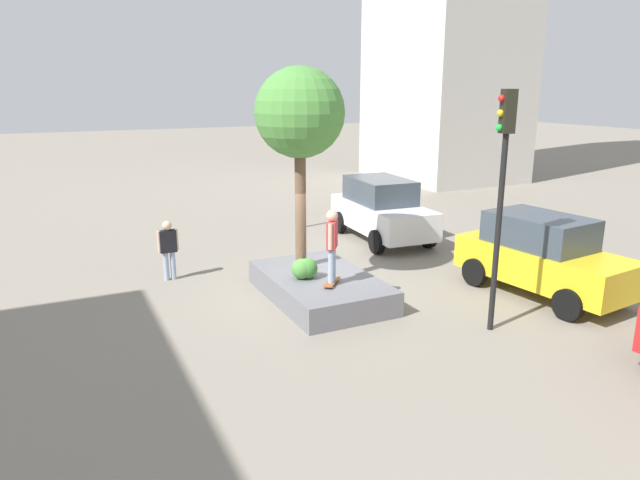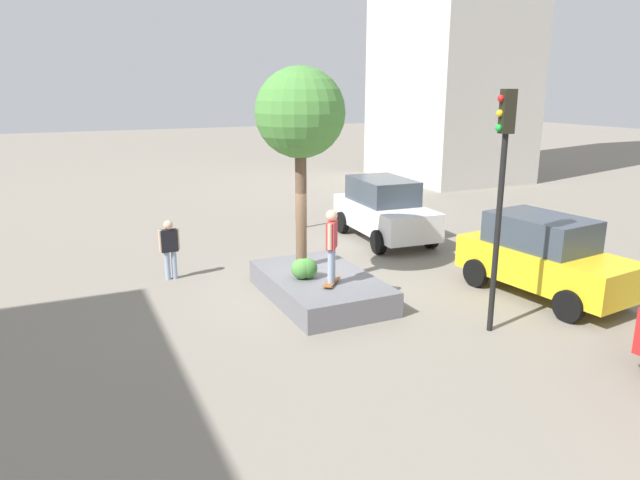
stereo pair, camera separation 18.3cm
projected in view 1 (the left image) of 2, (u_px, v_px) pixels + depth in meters
ground_plane at (315, 290)px, 14.81m from camera, size 120.00×120.00×0.00m
planter_ledge at (320, 287)px, 14.17m from camera, size 3.85×2.36×0.59m
plaza_tree at (300, 115)px, 13.84m from camera, size 2.19×2.19×4.97m
boxwood_shrub at (307, 268)px, 13.83m from camera, size 0.50×0.50×0.50m
hedge_clump at (302, 269)px, 13.79m from camera, size 0.50×0.50×0.50m
skateboard at (332, 282)px, 13.45m from camera, size 0.73×0.70×0.07m
skateboarder at (332, 241)px, 13.19m from camera, size 0.49×0.43×1.71m
police_car at (381, 209)px, 19.45m from camera, size 4.58×2.34×2.08m
taxi_cab at (542, 255)px, 14.29m from camera, size 4.48×2.41×2.00m
traffic_light_corner at (502, 173)px, 11.55m from camera, size 0.34×0.37×5.03m
traffic_light_median at (302, 150)px, 20.65m from camera, size 0.34×0.37×4.15m
passerby_with_bag at (168, 246)px, 15.37m from camera, size 0.25×0.55×1.63m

